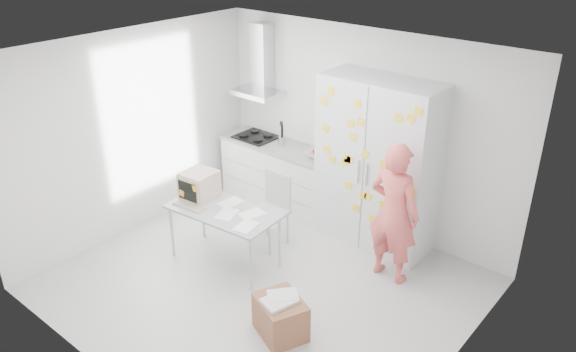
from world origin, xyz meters
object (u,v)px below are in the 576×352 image
Objects in this scene: chair at (272,205)px; cardboard_box at (280,317)px; desk at (208,196)px; person at (394,213)px.

cardboard_box is (1.24, -1.28, -0.33)m from chair.
desk reaches higher than chair.
chair is at bearing 133.97° from cardboard_box.
chair is at bearing 54.04° from desk.
person is 1.76× the size of chair.
chair reaches higher than cardboard_box.
desk is 2.21× the size of cardboard_box.
desk is at bearing 28.70° from person.
chair is 1.82m from cardboard_box.
person is at bearing 78.38° from cardboard_box.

